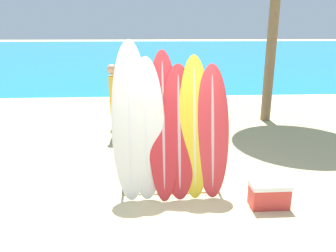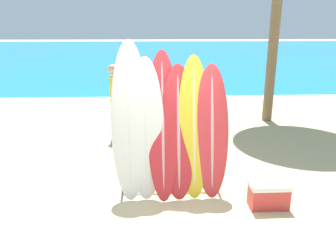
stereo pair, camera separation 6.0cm
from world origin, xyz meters
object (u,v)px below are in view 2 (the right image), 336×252
surfboard_slot_5 (212,132)px  cooler_box (269,195)px  surfboard_slot_1 (146,129)px  surfboard_slot_2 (163,125)px  surfboard_slot_0 (130,121)px  person_far_left (117,95)px  surfboard_slot_3 (179,132)px  surfboard_rack (171,166)px  person_near_water (114,98)px  surfboard_slot_4 (194,127)px  person_mid_beach (158,93)px

surfboard_slot_5 → cooler_box: surfboard_slot_5 is taller
surfboard_slot_1 → surfboard_slot_2: bearing=8.0°
surfboard_slot_2 → surfboard_slot_0: bearing=-178.5°
person_far_left → cooler_box: person_far_left is taller
surfboard_slot_0 → surfboard_slot_3: bearing=-2.0°
surfboard_rack → cooler_box: bearing=-20.1°
person_near_water → cooler_box: 4.54m
surfboard_slot_1 → surfboard_slot_2: (0.27, 0.04, 0.05)m
surfboard_slot_4 → person_mid_beach: bearing=97.8°
surfboard_slot_1 → surfboard_slot_4: (0.76, 0.00, 0.01)m
surfboard_slot_0 → surfboard_slot_4: surfboard_slot_0 is taller
person_near_water → cooler_box: (2.66, -3.60, -0.79)m
cooler_box → surfboard_rack: bearing=159.9°
surfboard_slot_3 → cooler_box: (1.33, -0.55, -0.85)m
surfboard_slot_5 → cooler_box: bearing=-33.5°
surfboard_slot_2 → cooler_box: (1.58, -0.59, -0.96)m
surfboard_rack → surfboard_slot_1: bearing=177.1°
person_near_water → surfboard_rack: bearing=-160.2°
surfboard_slot_2 → surfboard_slot_4: surfboard_slot_2 is taller
surfboard_slot_1 → person_far_left: (-0.84, 3.96, -0.22)m
surfboard_rack → cooler_box: 1.58m
surfboard_rack → surfboard_slot_3: surfboard_slot_3 is taller
person_near_water → person_mid_beach: 1.22m
surfboard_rack → person_near_water: 3.33m
surfboard_rack → cooler_box: (1.46, -0.53, -0.28)m
surfboard_slot_1 → surfboard_slot_4: bearing=0.4°
surfboard_slot_2 → surfboard_slot_5: surfboard_slot_2 is taller
person_near_water → person_mid_beach: person_near_water is taller
surfboard_rack → cooler_box: size_ratio=2.75×
person_far_left → surfboard_slot_3: bearing=61.2°
cooler_box → surfboard_slot_5: bearing=146.5°
surfboard_slot_0 → surfboard_slot_2: 0.52m
surfboard_slot_4 → person_far_left: 4.27m
surfboard_slot_3 → person_mid_beach: size_ratio=1.17×
surfboard_slot_1 → person_near_water: 3.15m
person_mid_beach → person_far_left: bearing=115.8°
person_mid_beach → cooler_box: person_mid_beach is taller
surfboard_rack → surfboard_slot_3: 0.58m
surfboard_slot_0 → person_mid_beach: size_ratio=1.38×
surfboard_slot_2 → surfboard_slot_3: 0.27m
surfboard_slot_2 → person_far_left: size_ratio=1.43×
surfboard_slot_0 → person_far_left: surfboard_slot_0 is taller
surfboard_slot_1 → surfboard_slot_3: surfboard_slot_1 is taller
surfboard_slot_5 → surfboard_slot_0: bearing=177.9°
surfboard_rack → surfboard_slot_0: (-0.64, 0.04, 0.75)m
person_far_left → cooler_box: 5.30m
cooler_box → person_near_water: bearing=126.5°
surfboard_slot_0 → cooler_box: 2.41m
surfboard_slot_1 → surfboard_slot_5: surfboard_slot_1 is taller
surfboard_slot_5 → person_mid_beach: 3.71m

